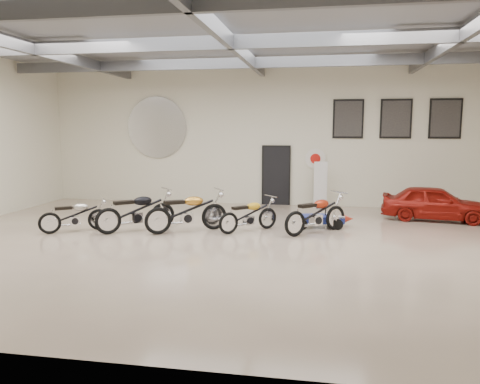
% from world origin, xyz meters
% --- Properties ---
extents(floor, '(16.00, 12.00, 0.01)m').
position_xyz_m(floor, '(0.00, 0.00, 0.00)').
color(floor, '#BEA891').
rests_on(floor, ground).
extents(ceiling, '(16.00, 12.00, 0.01)m').
position_xyz_m(ceiling, '(0.00, 0.00, 5.00)').
color(ceiling, gray).
rests_on(ceiling, back_wall).
extents(back_wall, '(16.00, 0.02, 5.00)m').
position_xyz_m(back_wall, '(0.00, 6.00, 2.50)').
color(back_wall, beige).
rests_on(back_wall, floor).
extents(ceiling_beams, '(15.80, 11.80, 0.32)m').
position_xyz_m(ceiling_beams, '(0.00, 0.00, 4.75)').
color(ceiling_beams, '#57595F').
rests_on(ceiling_beams, ceiling).
extents(door, '(0.92, 0.08, 2.10)m').
position_xyz_m(door, '(0.50, 5.95, 1.05)').
color(door, black).
rests_on(door, back_wall).
extents(logo_plaque, '(2.30, 0.06, 1.16)m').
position_xyz_m(logo_plaque, '(-4.00, 5.95, 2.80)').
color(logo_plaque, silver).
rests_on(logo_plaque, back_wall).
extents(poster_left, '(1.05, 0.08, 1.35)m').
position_xyz_m(poster_left, '(3.00, 5.96, 3.10)').
color(poster_left, black).
rests_on(poster_left, back_wall).
extents(poster_mid, '(1.05, 0.08, 1.35)m').
position_xyz_m(poster_mid, '(4.60, 5.96, 3.10)').
color(poster_mid, black).
rests_on(poster_mid, back_wall).
extents(poster_right, '(1.05, 0.08, 1.35)m').
position_xyz_m(poster_right, '(6.20, 5.96, 3.10)').
color(poster_right, black).
rests_on(poster_right, back_wall).
extents(oil_sign, '(0.72, 0.10, 0.72)m').
position_xyz_m(oil_sign, '(1.90, 5.95, 1.70)').
color(oil_sign, white).
rests_on(oil_sign, back_wall).
extents(banner_stand, '(0.49, 0.27, 1.71)m').
position_xyz_m(banner_stand, '(2.10, 5.50, 0.85)').
color(banner_stand, white).
rests_on(banner_stand, floor).
extents(motorcycle_silver, '(1.79, 1.47, 0.93)m').
position_xyz_m(motorcycle_silver, '(-4.42, 0.50, 0.47)').
color(motorcycle_silver, silver).
rests_on(motorcycle_silver, floor).
extents(motorcycle_black, '(2.09, 1.96, 1.14)m').
position_xyz_m(motorcycle_black, '(-2.82, 0.88, 0.57)').
color(motorcycle_black, silver).
rests_on(motorcycle_black, floor).
extents(motorcycle_gold, '(2.26, 1.78, 1.16)m').
position_xyz_m(motorcycle_gold, '(-1.43, 1.01, 0.58)').
color(motorcycle_gold, silver).
rests_on(motorcycle_gold, floor).
extents(motorcycle_yellow, '(1.72, 1.65, 0.95)m').
position_xyz_m(motorcycle_yellow, '(0.21, 1.36, 0.47)').
color(motorcycle_yellow, silver).
rests_on(motorcycle_yellow, floor).
extents(motorcycle_red, '(1.94, 1.90, 1.08)m').
position_xyz_m(motorcycle_red, '(2.01, 1.48, 0.54)').
color(motorcycle_red, silver).
rests_on(motorcycle_red, floor).
extents(go_kart, '(1.86, 1.07, 0.63)m').
position_xyz_m(go_kart, '(2.20, 2.27, 0.32)').
color(go_kart, navy).
rests_on(go_kart, floor).
extents(vintage_car, '(1.71, 3.26, 1.06)m').
position_xyz_m(vintage_car, '(5.54, 3.90, 0.53)').
color(vintage_car, maroon).
rests_on(vintage_car, floor).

